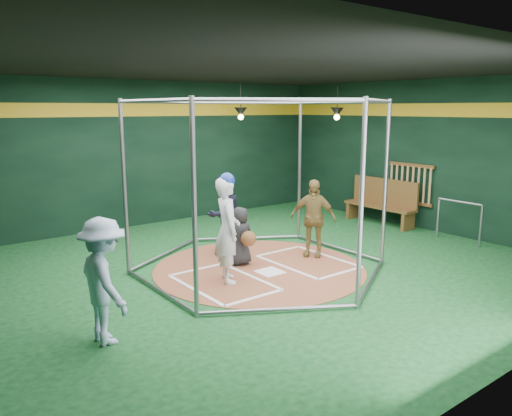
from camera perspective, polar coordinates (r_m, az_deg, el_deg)
room_shell at (r=8.68m, az=0.37°, el=4.14°), size 10.10×9.10×3.53m
clay_disc at (r=9.06m, az=0.39°, el=-6.90°), size 3.80×3.80×0.01m
home_plate at (r=8.83m, az=1.59°, el=-7.31°), size 0.43×0.43×0.01m
batter_box_left at (r=8.34m, az=-3.76°, el=-8.48°), size 1.17×1.77×0.01m
batter_box_right at (r=9.47m, az=5.89°, el=-6.08°), size 1.17×1.77×0.01m
batting_cage at (r=8.71m, az=0.40°, el=2.48°), size 4.05×4.67×3.00m
bat_rack at (r=12.62m, az=17.20°, el=2.67°), size 0.07×1.25×0.98m
pendant_lamp_near at (r=12.80m, az=-1.76°, el=10.89°), size 0.34×0.34×0.90m
pendant_lamp_far at (r=12.79m, az=9.24°, el=10.75°), size 0.34×0.34×0.90m
batter_figure at (r=8.17m, az=-3.29°, el=-2.33°), size 0.63×0.75×1.82m
visitor_leopard at (r=9.67m, az=6.52°, el=-1.14°), size 0.81×0.93×1.50m
catcher_figure at (r=9.10m, az=-1.71°, el=-3.24°), size 0.57×0.59×1.08m
umpire at (r=9.77m, az=-3.67°, el=-0.76°), size 0.82×0.66×1.57m
bystander_blue at (r=6.38m, az=-16.97°, el=-7.99°), size 0.60×1.02×1.57m
dugout_bench at (r=12.81m, az=14.19°, el=0.80°), size 0.45×1.93×1.12m
steel_railing at (r=11.56m, az=22.19°, el=-0.69°), size 0.05×1.04×0.90m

